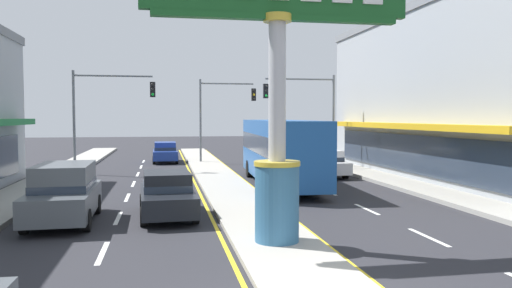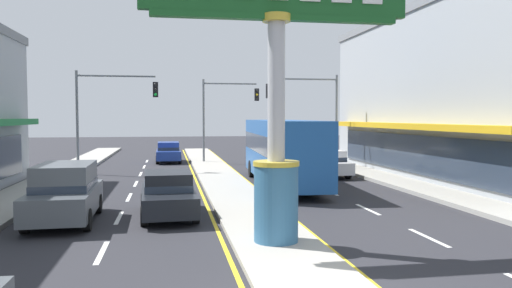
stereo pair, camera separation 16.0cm
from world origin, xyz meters
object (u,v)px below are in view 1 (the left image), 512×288
object	(u,v)px
bus_near_right_lane	(280,148)
sedan_kerb_right	(165,152)
traffic_light_right_side	(308,104)
storefront_right	(481,94)
traffic_light_median_far	(221,107)
traffic_light_left_side	(104,103)
sedan_near_left_lane	(323,163)
suv_far_left_oncoming	(64,192)
sedan_far_right_lane	(167,194)
district_sign	(277,88)

from	to	relation	value
bus_near_right_lane	sedan_kerb_right	size ratio (longest dim) A/B	2.62
traffic_light_right_side	storefront_right	bearing A→B (deg)	-40.48
storefront_right	traffic_light_median_far	world-z (taller)	storefront_right
traffic_light_left_side	sedan_near_left_lane	bearing A→B (deg)	-16.45
traffic_light_median_far	suv_far_left_oncoming	world-z (taller)	traffic_light_median_far
bus_near_right_lane	sedan_far_right_lane	distance (m)	9.12
bus_near_right_lane	sedan_near_left_lane	xyz separation A→B (m)	(3.30, 3.08, -1.08)
bus_near_right_lane	sedan_kerb_right	bearing A→B (deg)	112.32
traffic_light_left_side	traffic_light_median_far	bearing A→B (deg)	36.67
district_sign	suv_far_left_oncoming	size ratio (longest dim) A/B	1.63
district_sign	storefront_right	size ratio (longest dim) A/B	0.34
traffic_light_right_side	traffic_light_median_far	bearing A→B (deg)	134.33
storefront_right	traffic_light_right_side	size ratio (longest dim) A/B	3.60
storefront_right	bus_near_right_lane	xyz separation A→B (m)	(-11.47, -0.48, -2.85)
traffic_light_right_side	bus_near_right_lane	size ratio (longest dim) A/B	0.55
sedan_far_right_lane	sedan_near_left_lane	distance (m)	13.54
traffic_light_median_far	sedan_far_right_lane	xyz separation A→B (m)	(-4.08, -19.56, -3.41)
sedan_kerb_right	traffic_light_left_side	bearing A→B (deg)	-117.20
sedan_near_left_lane	suv_far_left_oncoming	world-z (taller)	suv_far_left_oncoming
storefront_right	sedan_far_right_lane	world-z (taller)	storefront_right
traffic_light_median_far	sedan_near_left_lane	world-z (taller)	traffic_light_median_far
sedan_near_left_lane	district_sign	bearing A→B (deg)	-112.62
storefront_right	bus_near_right_lane	bearing A→B (deg)	-177.62
sedan_far_right_lane	suv_far_left_oncoming	size ratio (longest dim) A/B	0.94
bus_near_right_lane	traffic_light_left_side	bearing A→B (deg)	143.71
storefront_right	suv_far_left_oncoming	size ratio (longest dim) A/B	4.81
sedan_near_left_lane	sedan_far_right_lane	bearing A→B (deg)	-131.41
traffic_light_right_side	sedan_far_right_lane	bearing A→B (deg)	-122.89
sedan_far_right_lane	sedan_near_left_lane	xyz separation A→B (m)	(8.95, 10.15, 0.00)
traffic_light_left_side	traffic_light_right_side	size ratio (longest dim) A/B	1.00
sedan_near_left_lane	sedan_kerb_right	size ratio (longest dim) A/B	1.02
sedan_far_right_lane	sedan_near_left_lane	bearing A→B (deg)	48.59
suv_far_left_oncoming	sedan_near_left_lane	bearing A→B (deg)	40.60
district_sign	traffic_light_right_side	size ratio (longest dim) A/B	1.22
bus_near_right_lane	suv_far_left_oncoming	xyz separation A→B (m)	(-8.95, -7.42, -0.88)
traffic_light_left_side	sedan_near_left_lane	world-z (taller)	traffic_light_left_side
bus_near_right_lane	storefront_right	bearing A→B (deg)	2.38
storefront_right	sedan_far_right_lane	size ratio (longest dim) A/B	5.10
storefront_right	sedan_kerb_right	world-z (taller)	storefront_right
district_sign	traffic_light_right_side	bearing A→B (deg)	71.21
district_sign	traffic_light_left_side	bearing A→B (deg)	109.20
district_sign	suv_far_left_oncoming	distance (m)	8.09
traffic_light_median_far	sedan_kerb_right	size ratio (longest dim) A/B	1.44
storefront_right	sedan_kerb_right	bearing A→B (deg)	142.20
bus_near_right_lane	traffic_light_median_far	bearing A→B (deg)	97.17
traffic_light_right_side	sedan_far_right_lane	distance (m)	17.35
traffic_light_median_far	suv_far_left_oncoming	size ratio (longest dim) A/B	1.34
traffic_light_median_far	bus_near_right_lane	xyz separation A→B (m)	(1.57, -12.49, -2.33)
sedan_far_right_lane	sedan_near_left_lane	size ratio (longest dim) A/B	1.00
bus_near_right_lane	sedan_kerb_right	distance (m)	14.91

